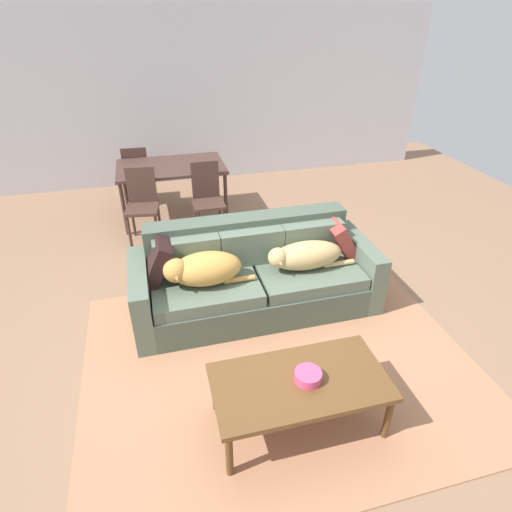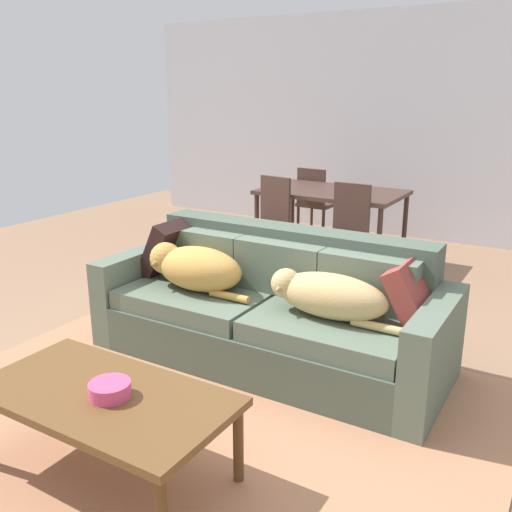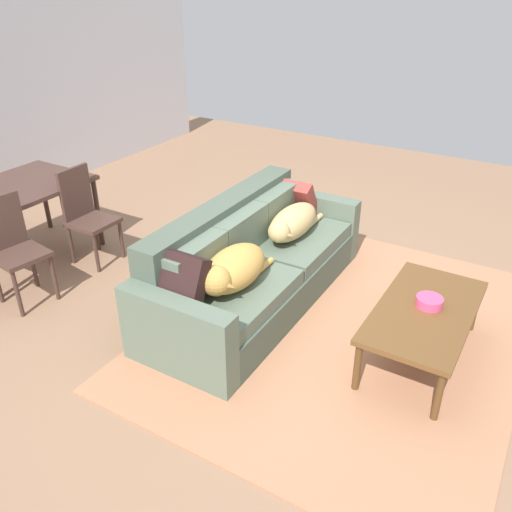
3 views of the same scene
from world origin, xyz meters
name	(u,v)px [view 3 (image 3 of 3)]	position (x,y,z in m)	size (l,w,h in m)	color
ground_plane	(271,302)	(0.00, 0.00, 0.00)	(10.00, 10.00, 0.00)	#956E52
area_rug	(344,328)	(-0.03, -0.70, 0.01)	(3.29, 2.67, 0.01)	#B47956
couch	(251,266)	(-0.03, 0.18, 0.33)	(2.38, 0.94, 0.87)	#495748
dog_on_left_cushion	(232,270)	(-0.56, 0.02, 0.61)	(0.83, 0.37, 0.30)	gold
dog_on_right_cushion	(292,223)	(0.43, 0.04, 0.59)	(0.88, 0.31, 0.28)	tan
throw_pillow_by_left_arm	(177,282)	(-0.96, 0.23, 0.64)	(0.13, 0.42, 0.42)	black
throw_pillow_by_right_arm	(295,198)	(0.89, 0.24, 0.62)	(0.13, 0.38, 0.38)	brown
coffee_table	(424,314)	(-0.08, -1.31, 0.40)	(1.23, 0.65, 0.44)	brown
bowl_on_coffee_table	(429,302)	(-0.03, -1.32, 0.48)	(0.19, 0.19, 0.07)	#EA4C7F
dining_table	(8,196)	(-0.63, 2.50, 0.70)	(1.45, 0.92, 0.77)	#4A322A
dining_chair_near_left	(14,246)	(-1.05, 1.92, 0.52)	(0.45, 0.45, 0.94)	#4A322A
dining_chair_near_right	(86,212)	(-0.22, 1.94, 0.51)	(0.40, 0.40, 0.94)	#4A322A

